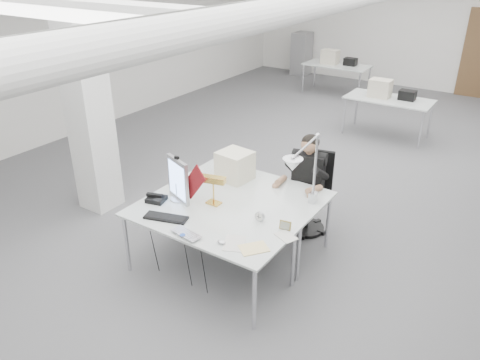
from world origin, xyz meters
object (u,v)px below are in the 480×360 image
object	(u,v)px
seated_person	(308,169)
desk_phone	(156,199)
office_chair	(308,194)
architect_lamp	(305,172)
monitor	(178,180)
beige_monitor	(235,166)
desk_main	(207,221)
laptop	(183,236)
bankers_lamp	(213,189)

from	to	relation	value
seated_person	desk_phone	size ratio (longest dim) A/B	4.43
office_chair	architect_lamp	size ratio (longest dim) A/B	1.12
monitor	beige_monitor	bearing A→B (deg)	95.23
office_chair	seated_person	world-z (taller)	seated_person
office_chair	monitor	xyz separation A→B (m)	(-0.99, -1.32, 0.48)
seated_person	architect_lamp	size ratio (longest dim) A/B	0.95
desk_main	laptop	bearing A→B (deg)	-89.49
bankers_lamp	beige_monitor	size ratio (longest dim) A/B	1.00
desk_main	beige_monitor	bearing A→B (deg)	107.37
monitor	beige_monitor	distance (m)	0.83
laptop	architect_lamp	world-z (taller)	architect_lamp
desk_main	beige_monitor	distance (m)	1.05
desk_main	bankers_lamp	bearing A→B (deg)	114.51
seated_person	architect_lamp	world-z (taller)	architect_lamp
architect_lamp	bankers_lamp	bearing A→B (deg)	-169.55
monitor	beige_monitor	xyz separation A→B (m)	(0.23, 0.80, -0.07)
seated_person	bankers_lamp	world-z (taller)	seated_person
desk_main	desk_phone	world-z (taller)	desk_phone
bankers_lamp	architect_lamp	bearing A→B (deg)	8.44
architect_lamp	beige_monitor	bearing A→B (deg)	153.06
seated_person	beige_monitor	bearing A→B (deg)	-160.22
monitor	desk_main	bearing A→B (deg)	1.82
monitor	laptop	size ratio (longest dim) A/B	1.50
desk_main	desk_phone	bearing A→B (deg)	179.06
seated_person	desk_phone	xyz separation A→B (m)	(-1.18, -1.44, -0.12)
desk_main	beige_monitor	xyz separation A→B (m)	(-0.31, 0.98, 0.19)
seated_person	desk_phone	bearing A→B (deg)	-141.25
laptop	bankers_lamp	distance (m)	0.76
monitor	desk_phone	bearing A→B (deg)	-115.87
monitor	bankers_lamp	xyz separation A→B (m)	(0.39, 0.14, -0.06)
office_chair	desk_phone	world-z (taller)	office_chair
desk_main	bankers_lamp	world-z (taller)	bankers_lamp
office_chair	bankers_lamp	size ratio (longest dim) A/B	2.80
seated_person	bankers_lamp	distance (m)	1.28
seated_person	laptop	xyz separation A→B (m)	(-0.45, -1.86, -0.13)
bankers_lamp	desk_phone	size ratio (longest dim) A/B	1.87
desk_main	office_chair	xyz separation A→B (m)	(0.45, 1.51, -0.21)
laptop	beige_monitor	size ratio (longest dim) A/B	0.89
bankers_lamp	desk_phone	world-z (taller)	bankers_lamp
office_chair	beige_monitor	xyz separation A→B (m)	(-0.76, -0.52, 0.41)
seated_person	monitor	distance (m)	1.61
beige_monitor	laptop	bearing A→B (deg)	-70.81
desk_phone	beige_monitor	world-z (taller)	beige_monitor
office_chair	bankers_lamp	xyz separation A→B (m)	(-0.60, -1.18, 0.42)
office_chair	bankers_lamp	world-z (taller)	bankers_lamp
laptop	beige_monitor	distance (m)	1.43
desk_phone	architect_lamp	xyz separation A→B (m)	(1.48, 0.70, 0.44)
office_chair	desk_phone	xyz separation A→B (m)	(-1.18, -1.49, 0.25)
laptop	architect_lamp	bearing A→B (deg)	64.83
monitor	laptop	xyz separation A→B (m)	(0.54, -0.59, -0.24)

